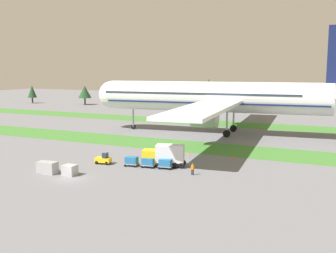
# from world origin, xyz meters

# --- Properties ---
(ground_plane) EXTENTS (400.00, 400.00, 0.00)m
(ground_plane) POSITION_xyz_m (0.00, 0.00, 0.00)
(ground_plane) COLOR slate
(grass_strip_near) EXTENTS (320.00, 11.96, 0.01)m
(grass_strip_near) POSITION_xyz_m (0.00, 30.00, 0.00)
(grass_strip_near) COLOR #3D752D
(grass_strip_near) RESTS_ON ground
(grass_strip_far) EXTENTS (320.00, 11.96, 0.01)m
(grass_strip_far) POSITION_xyz_m (0.00, 65.93, 0.00)
(grass_strip_far) COLOR #3D752D
(grass_strip_far) RESTS_ON ground
(airliner) EXTENTS (65.35, 80.80, 25.10)m
(airliner) POSITION_xyz_m (6.97, 48.15, 9.00)
(airliner) COLOR white
(airliner) RESTS_ON ground
(baggage_tug) EXTENTS (2.76, 1.65, 1.97)m
(baggage_tug) POSITION_xyz_m (-0.80, 9.71, 0.81)
(baggage_tug) COLOR yellow
(baggage_tug) RESTS_ON ground
(cargo_dolly_lead) EXTENTS (2.39, 1.79, 1.55)m
(cargo_dolly_lead) POSITION_xyz_m (4.17, 10.41, 0.92)
(cargo_dolly_lead) COLOR #A3A3A8
(cargo_dolly_lead) RESTS_ON ground
(cargo_dolly_second) EXTENTS (2.39, 1.79, 1.55)m
(cargo_dolly_second) POSITION_xyz_m (7.05, 10.81, 0.92)
(cargo_dolly_second) COLOR #A3A3A8
(cargo_dolly_second) RESTS_ON ground
(cargo_dolly_third) EXTENTS (2.39, 1.79, 1.55)m
(cargo_dolly_third) POSITION_xyz_m (9.92, 11.22, 0.92)
(cargo_dolly_third) COLOR #A3A3A8
(cargo_dolly_third) RESTS_ON ground
(catering_truck) EXTENTS (7.32, 4.26, 3.58)m
(catering_truck) POSITION_xyz_m (9.11, 12.52, 1.95)
(catering_truck) COLOR yellow
(catering_truck) RESTS_ON ground
(ground_crew_marshaller) EXTENTS (0.50, 0.36, 1.74)m
(ground_crew_marshaller) POSITION_xyz_m (15.22, 9.49, 0.95)
(ground_crew_marshaller) COLOR black
(ground_crew_marshaller) RESTS_ON ground
(uld_container_0) EXTENTS (2.06, 1.68, 1.80)m
(uld_container_0) POSITION_xyz_m (-4.57, 1.04, 0.90)
(uld_container_0) COLOR #A3A3A8
(uld_container_0) RESTS_ON ground
(uld_container_1) EXTENTS (2.15, 1.79, 1.60)m
(uld_container_1) POSITION_xyz_m (-6.20, 1.63, 0.80)
(uld_container_1) COLOR #A3A3A8
(uld_container_1) RESTS_ON ground
(uld_container_2) EXTENTS (2.03, 1.64, 1.58)m
(uld_container_2) POSITION_xyz_m (-1.30, 1.58, 0.79)
(uld_container_2) COLOR #A3A3A8
(uld_container_2) RESTS_ON ground
(taxiway_marker_0) EXTENTS (0.44, 0.44, 0.50)m
(taxiway_marker_0) POSITION_xyz_m (17.51, 23.49, 0.25)
(taxiway_marker_0) COLOR orange
(taxiway_marker_0) RESTS_ON ground
(taxiway_marker_1) EXTENTS (0.44, 0.44, 0.50)m
(taxiway_marker_1) POSITION_xyz_m (9.46, 22.06, 0.25)
(taxiway_marker_1) COLOR orange
(taxiway_marker_1) RESTS_ON ground
(distant_tree_line) EXTENTS (203.86, 10.59, 11.92)m
(distant_tree_line) POSITION_xyz_m (14.84, 98.04, 6.40)
(distant_tree_line) COLOR #4C3823
(distant_tree_line) RESTS_ON ground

